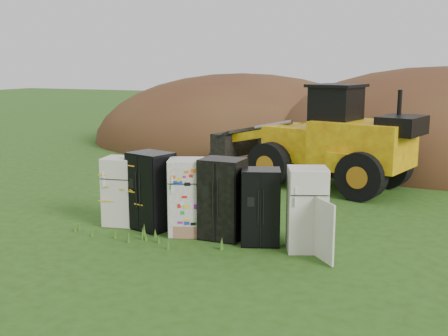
# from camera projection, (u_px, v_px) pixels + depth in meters

# --- Properties ---
(ground) EXTENTS (120.00, 120.00, 0.00)m
(ground) POSITION_uv_depth(u_px,v_px,m) (209.00, 236.00, 12.88)
(ground) COLOR #294713
(ground) RESTS_ON ground
(fridge_leftmost) EXTENTS (0.86, 0.84, 1.68)m
(fridge_leftmost) POSITION_uv_depth(u_px,v_px,m) (121.00, 191.00, 13.70)
(fridge_leftmost) COLOR silver
(fridge_leftmost) RESTS_ON ground
(fridge_black_side) EXTENTS (1.14, 1.00, 1.85)m
(fridge_black_side) POSITION_uv_depth(u_px,v_px,m) (151.00, 191.00, 13.35)
(fridge_black_side) COLOR black
(fridge_black_side) RESTS_ON ground
(fridge_sticker) EXTENTS (1.00, 0.97, 1.77)m
(fridge_sticker) POSITION_uv_depth(u_px,v_px,m) (186.00, 197.00, 12.90)
(fridge_sticker) COLOR white
(fridge_sticker) RESTS_ON ground
(fridge_dark_mid) EXTENTS (0.94, 0.77, 1.83)m
(fridge_dark_mid) POSITION_uv_depth(u_px,v_px,m) (223.00, 199.00, 12.62)
(fridge_dark_mid) COLOR black
(fridge_dark_mid) RESTS_ON ground
(fridge_black_right) EXTENTS (1.02, 0.94, 1.67)m
(fridge_black_right) POSITION_uv_depth(u_px,v_px,m) (260.00, 207.00, 12.23)
(fridge_black_right) COLOR black
(fridge_black_right) RESTS_ON ground
(fridge_open_door) EXTENTS (1.03, 1.00, 1.78)m
(fridge_open_door) POSITION_uv_depth(u_px,v_px,m) (307.00, 209.00, 11.81)
(fridge_open_door) COLOR silver
(fridge_open_door) RESTS_ON ground
(wheel_loader) EXTENTS (7.24, 4.26, 3.28)m
(wheel_loader) POSITION_uv_depth(u_px,v_px,m) (312.00, 135.00, 18.12)
(wheel_loader) COLOR yellow
(wheel_loader) RESTS_ON ground
(dirt_mound_right) EXTENTS (15.08, 11.06, 7.62)m
(dirt_mound_right) POSITION_uv_depth(u_px,v_px,m) (440.00, 162.00, 22.60)
(dirt_mound_right) COLOR #492617
(dirt_mound_right) RESTS_ON ground
(dirt_mound_left) EXTENTS (15.43, 11.58, 6.89)m
(dirt_mound_left) POSITION_uv_depth(u_px,v_px,m) (242.00, 143.00, 27.81)
(dirt_mound_left) COLOR #492617
(dirt_mound_left) RESTS_ON ground
(dirt_mound_back) EXTENTS (16.85, 11.23, 5.96)m
(dirt_mound_back) POSITION_uv_depth(u_px,v_px,m) (363.00, 141.00, 28.84)
(dirt_mound_back) COLOR #492617
(dirt_mound_back) RESTS_ON ground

